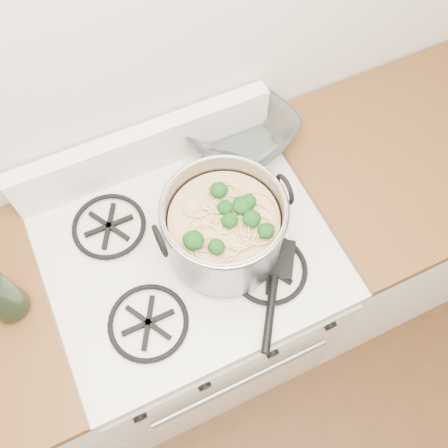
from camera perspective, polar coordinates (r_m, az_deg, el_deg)
gas_range at (r=1.79m, az=-3.17°, el=-9.14°), size 0.76×0.66×0.92m
counter_left at (r=1.79m, az=-18.71°, el=-14.84°), size 0.25×0.65×0.92m
counter_right at (r=2.04m, az=20.04°, el=1.74°), size 1.00×0.65×0.92m
stock_pot at (r=1.25m, az=0.00°, el=-0.50°), size 0.34×0.31×0.21m
spatula at (r=1.31m, az=6.09°, el=-3.72°), size 0.41×0.42×0.02m
glass_bowl at (r=1.50m, az=1.77°, el=10.12°), size 0.16×0.16×0.03m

